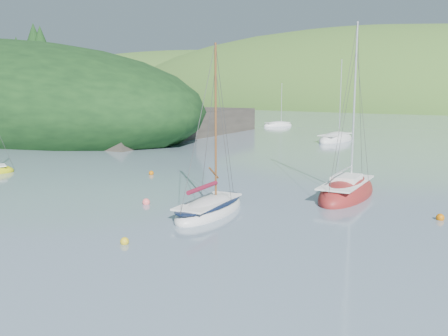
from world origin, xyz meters
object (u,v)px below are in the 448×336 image
Objects in this scene: daysailer_white at (209,209)px; sloop_red at (347,193)px; distant_sloop_a at (336,140)px; distant_sloop_c at (278,126)px.

daysailer_white is 9.72m from sloop_red.
daysailer_white is 0.88× the size of distant_sloop_a.
sloop_red is (4.13, 8.80, -0.00)m from daysailer_white.
sloop_red reaches higher than distant_sloop_c.
daysailer_white is at bearing -75.16° from distant_sloop_a.
daysailer_white is 1.21× the size of distant_sloop_c.
distant_sloop_c is (-30.50, 55.28, -0.07)m from daysailer_white.
distant_sloop_a is at bearing 107.71° from sloop_red.
distant_sloop_a reaches higher than daysailer_white.
sloop_red is at bearing 52.49° from daysailer_white.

